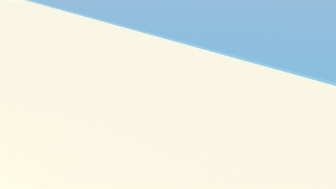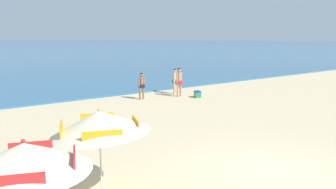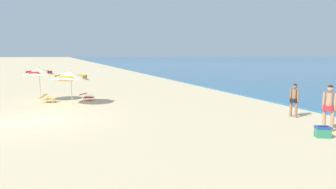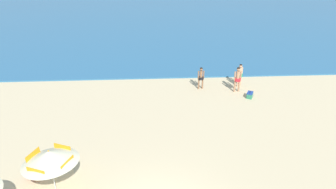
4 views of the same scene
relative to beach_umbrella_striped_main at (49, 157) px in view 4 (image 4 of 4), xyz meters
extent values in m
cylinder|color=silver|center=(0.00, 0.00, -0.73)|extent=(0.04, 0.04, 1.98)
cone|color=beige|center=(0.00, 0.00, 0.00)|extent=(3.27, 3.27, 0.70)
cube|color=orange|center=(0.32, 0.76, -0.11)|extent=(0.77, 0.35, 0.29)
cube|color=orange|center=(-0.76, 0.32, -0.11)|extent=(0.35, 0.77, 0.29)
cube|color=orange|center=(-0.32, -0.76, -0.11)|extent=(0.77, 0.35, 0.29)
cube|color=orange|center=(0.76, -0.32, -0.11)|extent=(0.35, 0.77, 0.29)
sphere|color=orange|center=(0.00, 0.00, 0.29)|extent=(0.06, 0.06, 0.06)
cube|color=red|center=(-1.06, 1.07, -1.52)|extent=(0.70, 0.75, 0.04)
cube|color=red|center=(-1.19, 0.74, -1.30)|extent=(0.61, 0.57, 0.13)
cylinder|color=silver|center=(-1.19, 1.42, -1.63)|extent=(0.03, 0.03, 0.18)
cylinder|color=silver|center=(-0.73, 1.24, -1.63)|extent=(0.03, 0.03, 0.18)
cylinder|color=silver|center=(-1.39, 0.89, -1.63)|extent=(0.03, 0.03, 0.18)
cylinder|color=silver|center=(-0.94, 0.71, -1.63)|extent=(0.03, 0.03, 0.18)
cylinder|color=silver|center=(-1.32, 1.17, -1.40)|extent=(0.22, 0.51, 0.02)
cylinder|color=silver|center=(-0.80, 0.97, -1.40)|extent=(0.22, 0.51, 0.02)
cylinder|color=#8C6042|center=(7.68, 9.74, -1.33)|extent=(0.11, 0.11, 0.78)
cylinder|color=#8C6042|center=(7.41, 9.69, -1.33)|extent=(0.11, 0.11, 0.78)
cylinder|color=black|center=(7.55, 9.71, -0.92)|extent=(0.39, 0.39, 0.16)
cylinder|color=#8C6042|center=(7.55, 9.71, -0.67)|extent=(0.21, 0.21, 0.55)
cylinder|color=#8C6042|center=(7.74, 9.75, -0.68)|extent=(0.08, 0.08, 0.59)
cylinder|color=#8C6042|center=(7.35, 9.68, -0.68)|extent=(0.08, 0.08, 0.59)
sphere|color=#8C6042|center=(7.55, 9.71, -0.25)|extent=(0.21, 0.21, 0.21)
sphere|color=black|center=(7.55, 9.71, -0.23)|extent=(0.19, 0.19, 0.19)
cylinder|color=#D8A87F|center=(10.23, 9.93, -1.32)|extent=(0.12, 0.12, 0.81)
cylinder|color=#D8A87F|center=(10.47, 10.09, -1.32)|extent=(0.12, 0.12, 0.81)
cylinder|color=#23845B|center=(10.35, 10.01, -0.89)|extent=(0.41, 0.41, 0.17)
cylinder|color=#D8A87F|center=(10.35, 10.01, -0.62)|extent=(0.22, 0.22, 0.58)
cylinder|color=#D8A87F|center=(10.18, 9.90, -0.64)|extent=(0.09, 0.09, 0.61)
cylinder|color=#D8A87F|center=(10.52, 10.12, -0.64)|extent=(0.09, 0.09, 0.61)
sphere|color=#D8A87F|center=(10.35, 10.01, -0.19)|extent=(0.22, 0.22, 0.22)
sphere|color=black|center=(10.35, 10.01, -0.16)|extent=(0.20, 0.20, 0.20)
cylinder|color=tan|center=(9.79, 9.07, -1.28)|extent=(0.13, 0.13, 0.88)
cylinder|color=tan|center=(10.10, 9.14, -1.28)|extent=(0.13, 0.13, 0.88)
cylinder|color=red|center=(9.95, 9.11, -0.82)|extent=(0.44, 0.44, 0.18)
cylinder|color=tan|center=(9.95, 9.11, -0.53)|extent=(0.24, 0.24, 0.62)
cylinder|color=tan|center=(9.73, 9.06, -0.55)|extent=(0.10, 0.10, 0.66)
cylinder|color=tan|center=(10.16, 9.16, -0.55)|extent=(0.10, 0.10, 0.66)
sphere|color=tan|center=(9.95, 9.11, -0.07)|extent=(0.24, 0.24, 0.24)
sphere|color=black|center=(9.95, 9.11, -0.04)|extent=(0.22, 0.22, 0.22)
cube|color=#2D7F5B|center=(10.59, 8.11, -1.56)|extent=(0.52, 0.58, 0.32)
cube|color=navy|center=(10.59, 8.11, -1.36)|extent=(0.54, 0.60, 0.08)
cylinder|color=black|center=(10.59, 8.11, -1.31)|extent=(0.18, 0.31, 0.02)
camera|label=1|loc=(11.83, -1.54, 3.19)|focal=50.06mm
camera|label=2|loc=(-3.26, -6.70, 1.86)|focal=35.66mm
camera|label=3|loc=(18.01, -0.62, 1.22)|focal=30.74mm
camera|label=4|loc=(4.12, -10.71, 7.88)|focal=34.65mm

